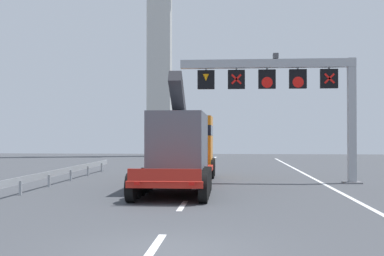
% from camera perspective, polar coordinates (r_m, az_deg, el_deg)
% --- Properties ---
extents(ground, '(112.00, 112.00, 0.00)m').
position_cam_1_polar(ground, '(11.19, -3.07, -13.83)').
color(ground, '#424449').
extents(lane_markings, '(0.20, 54.46, 0.01)m').
position_cam_1_polar(lane_markings, '(30.89, 1.23, -5.48)').
color(lane_markings, silver).
rests_on(lane_markings, ground).
extents(edge_line_right, '(0.20, 63.00, 0.01)m').
position_cam_1_polar(edge_line_right, '(23.44, 16.28, -6.94)').
color(edge_line_right, silver).
rests_on(edge_line_right, ground).
extents(overhead_lane_gantry, '(9.46, 0.90, 6.86)m').
position_cam_1_polar(overhead_lane_gantry, '(27.12, 11.01, 4.90)').
color(overhead_lane_gantry, '#9EA0A5').
rests_on(overhead_lane_gantry, ground).
extents(heavy_haul_truck_red, '(3.05, 14.07, 5.30)m').
position_cam_1_polar(heavy_haul_truck_red, '(26.04, -0.87, -1.98)').
color(heavy_haul_truck_red, red).
rests_on(heavy_haul_truck_red, ground).
extents(guardrail_left, '(0.13, 26.56, 0.76)m').
position_cam_1_polar(guardrail_left, '(23.88, -17.44, -5.48)').
color(guardrail_left, '#999EA3').
rests_on(guardrail_left, ground).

